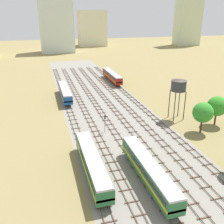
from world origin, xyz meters
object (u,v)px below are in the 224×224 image
Objects in this scene: diesel_railcar_far_left_mid at (65,92)px; signal_post_nearest at (105,121)px; diesel_railcar_far_left_near at (92,163)px; diesel_railcar_centre_left_nearest at (148,169)px; passenger_coach_right_midfar at (112,76)px; water_tower at (179,85)px.

diesel_railcar_far_left_mid is 4.45× the size of signal_post_nearest.
diesel_railcar_centre_left_nearest is at bearing -28.24° from diesel_railcar_far_left_near.
diesel_railcar_centre_left_nearest is 72.32m from passenger_coach_right_midfar.
signal_post_nearest reaches higher than diesel_railcar_far_left_near.
water_tower is 22.82m from signal_post_nearest.
diesel_railcar_centre_left_nearest and diesel_railcar_far_left_near have the same top height.
diesel_railcar_far_left_mid is at bearing 136.89° from water_tower.
signal_post_nearest is (-2.24, 21.77, 0.37)m from diesel_railcar_centre_left_nearest.
diesel_railcar_far_left_mid is 30.58m from signal_post_nearest.
diesel_railcar_far_left_near is 69.94m from passenger_coach_right_midfar.
diesel_railcar_centre_left_nearest is at bearing -100.71° from passenger_coach_right_midfar.
passenger_coach_right_midfar is (22.41, 19.46, 0.02)m from diesel_railcar_far_left_mid.
diesel_railcar_centre_left_nearest is 10.17m from diesel_railcar_far_left_near.
water_tower is (28.28, 20.32, 7.07)m from diesel_railcar_far_left_near.
water_tower is at bearing -82.72° from passenger_coach_right_midfar.
passenger_coach_right_midfar is at bearing 71.31° from diesel_railcar_far_left_near.
diesel_railcar_far_left_near is 1.00× the size of diesel_railcar_far_left_mid.
diesel_railcar_centre_left_nearest is 21.89m from signal_post_nearest.
diesel_railcar_far_left_near is at bearing -90.00° from diesel_railcar_far_left_mid.
signal_post_nearest is at bearing 95.88° from diesel_railcar_centre_left_nearest.
water_tower reaches higher than diesel_railcar_far_left_mid.
diesel_railcar_centre_left_nearest and passenger_coach_right_midfar have the same top height.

